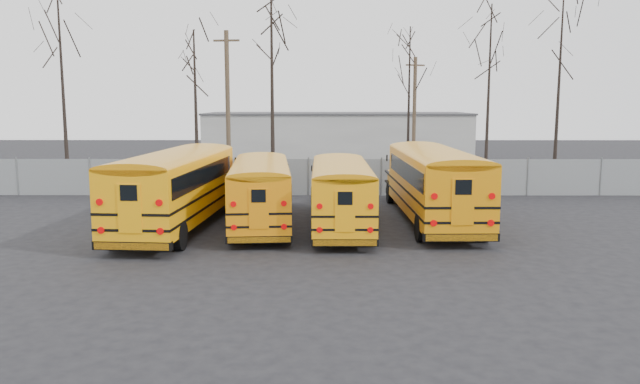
{
  "coord_description": "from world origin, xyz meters",
  "views": [
    {
      "loc": [
        0.78,
        -21.89,
        5.19
      ],
      "look_at": [
        0.67,
        2.41,
        1.6
      ],
      "focal_mm": 35.0,
      "sensor_mm": 36.0,
      "label": 1
    }
  ],
  "objects_px": {
    "bus_b": "(261,187)",
    "utility_pole_right": "(414,116)",
    "bus_d": "(434,179)",
    "utility_pole_left": "(228,104)",
    "bus_c": "(341,189)",
    "bus_a": "(177,183)"
  },
  "relations": [
    {
      "from": "utility_pole_left",
      "to": "utility_pole_right",
      "type": "bearing_deg",
      "value": 12.49
    },
    {
      "from": "bus_b",
      "to": "bus_d",
      "type": "relative_size",
      "value": 0.88
    },
    {
      "from": "bus_d",
      "to": "utility_pole_left",
      "type": "bearing_deg",
      "value": 125.37
    },
    {
      "from": "bus_a",
      "to": "bus_d",
      "type": "height_order",
      "value": "bus_d"
    },
    {
      "from": "bus_d",
      "to": "utility_pole_right",
      "type": "relative_size",
      "value": 1.45
    },
    {
      "from": "bus_d",
      "to": "utility_pole_right",
      "type": "xyz_separation_m",
      "value": [
        1.43,
        15.84,
        2.23
      ]
    },
    {
      "from": "bus_a",
      "to": "utility_pole_left",
      "type": "bearing_deg",
      "value": 95.17
    },
    {
      "from": "bus_b",
      "to": "utility_pole_right",
      "type": "distance_m",
      "value": 18.92
    },
    {
      "from": "utility_pole_right",
      "to": "bus_d",
      "type": "bearing_deg",
      "value": -119.88
    },
    {
      "from": "bus_b",
      "to": "bus_c",
      "type": "distance_m",
      "value": 3.33
    },
    {
      "from": "bus_d",
      "to": "bus_b",
      "type": "bearing_deg",
      "value": -175.12
    },
    {
      "from": "bus_c",
      "to": "utility_pole_left",
      "type": "distance_m",
      "value": 17.69
    },
    {
      "from": "utility_pole_left",
      "to": "bus_b",
      "type": "bearing_deg",
      "value": -69.59
    },
    {
      "from": "bus_c",
      "to": "bus_a",
      "type": "bearing_deg",
      "value": -179.19
    },
    {
      "from": "bus_c",
      "to": "utility_pole_right",
      "type": "xyz_separation_m",
      "value": [
        5.4,
        17.08,
        2.48
      ]
    },
    {
      "from": "bus_b",
      "to": "bus_c",
      "type": "bearing_deg",
      "value": -12.7
    },
    {
      "from": "bus_c",
      "to": "utility_pole_right",
      "type": "distance_m",
      "value": 18.08
    },
    {
      "from": "bus_d",
      "to": "utility_pole_left",
      "type": "xyz_separation_m",
      "value": [
        -10.91,
        14.7,
        3.05
      ]
    },
    {
      "from": "bus_c",
      "to": "bus_d",
      "type": "height_order",
      "value": "bus_d"
    },
    {
      "from": "utility_pole_right",
      "to": "bus_a",
      "type": "bearing_deg",
      "value": -149.7
    },
    {
      "from": "bus_d",
      "to": "utility_pole_left",
      "type": "relative_size",
      "value": 1.21
    },
    {
      "from": "bus_c",
      "to": "bus_b",
      "type": "bearing_deg",
      "value": 171.89
    }
  ]
}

